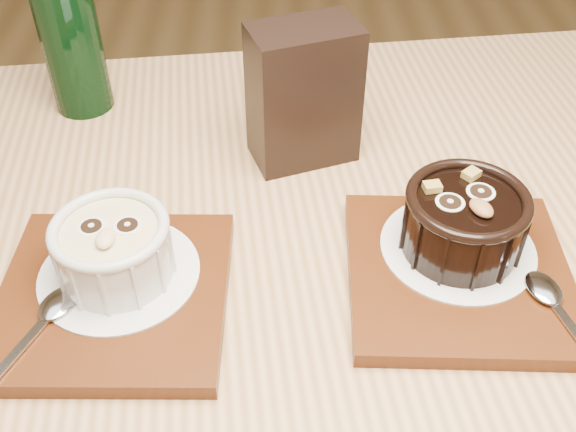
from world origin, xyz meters
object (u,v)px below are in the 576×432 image
object	(u,v)px
condiment_stand	(304,95)
ramekin_dark	(464,219)
tray_left	(114,296)
ramekin_white	(113,247)
table	(296,350)
green_bottle	(69,29)
tray_right	(458,274)

from	to	relation	value
condiment_stand	ramekin_dark	bearing A→B (deg)	-51.77
tray_left	ramekin_white	size ratio (longest dim) A/B	1.94
tray_left	condiment_stand	size ratio (longest dim) A/B	1.29
table	green_bottle	size ratio (longest dim) A/B	5.39
tray_left	condiment_stand	distance (m)	0.26
tray_left	ramekin_white	world-z (taller)	ramekin_white
tray_right	condiment_stand	size ratio (longest dim) A/B	1.29
ramekin_white	ramekin_dark	bearing A→B (deg)	3.42
table	condiment_stand	distance (m)	0.24
tray_right	condiment_stand	world-z (taller)	condiment_stand
table	tray_right	distance (m)	0.17
condiment_stand	green_bottle	size ratio (longest dim) A/B	0.59
tray_right	condiment_stand	distance (m)	0.22
tray_right	condiment_stand	bearing A→B (deg)	123.87
ramekin_white	ramekin_dark	world-z (taller)	ramekin_dark
condiment_stand	green_bottle	xyz separation A→B (m)	(-0.24, 0.10, 0.02)
table	tray_left	xyz separation A→B (m)	(-0.15, -0.02, 0.10)
table	condiment_stand	bearing A→B (deg)	85.72
tray_right	ramekin_dark	world-z (taller)	ramekin_dark
tray_right	ramekin_white	bearing A→B (deg)	179.64
table	ramekin_white	distance (m)	0.20
condiment_stand	green_bottle	world-z (taller)	green_bottle
condiment_stand	ramekin_white	bearing A→B (deg)	-131.54
table	condiment_stand	world-z (taller)	condiment_stand
ramekin_white	tray_right	distance (m)	0.28
tray_left	green_bottle	world-z (taller)	green_bottle
ramekin_dark	green_bottle	xyz separation A→B (m)	(-0.36, 0.26, 0.04)
ramekin_dark	condiment_stand	xyz separation A→B (m)	(-0.12, 0.16, 0.02)
tray_left	condiment_stand	bearing A→B (deg)	50.47
tray_left	condiment_stand	xyz separation A→B (m)	(0.16, 0.19, 0.06)
ramekin_dark	condiment_stand	world-z (taller)	condiment_stand
ramekin_white	condiment_stand	world-z (taller)	condiment_stand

